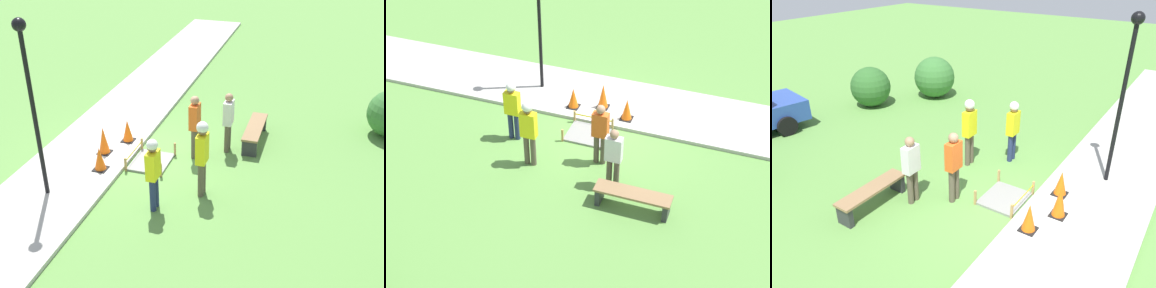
{
  "view_description": "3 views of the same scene",
  "coord_description": "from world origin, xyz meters",
  "views": [
    {
      "loc": [
        10.4,
        4.64,
        6.43
      ],
      "look_at": [
        0.93,
        1.82,
        1.04
      ],
      "focal_mm": 45.0,
      "sensor_mm": 36.0,
      "label": 1
    },
    {
      "loc": [
        -3.76,
        12.73,
        9.5
      ],
      "look_at": [
        0.14,
        1.98,
        0.79
      ],
      "focal_mm": 55.0,
      "sensor_mm": 36.0,
      "label": 2
    },
    {
      "loc": [
        -6.21,
        -2.75,
        5.16
      ],
      "look_at": [
        0.62,
        1.86,
        1.0
      ],
      "focal_mm": 35.0,
      "sensor_mm": 36.0,
      "label": 3
    }
  ],
  "objects": [
    {
      "name": "traffic_cone_far_patch",
      "position": [
        0.38,
        -0.77,
        0.47
      ],
      "size": [
        0.34,
        0.34,
        0.75
      ],
      "color": "black",
      "rests_on": "sidewalk"
    },
    {
      "name": "park_bench",
      "position": [
        -1.53,
        2.91,
        0.36
      ],
      "size": [
        1.8,
        0.44,
        0.5
      ],
      "color": "#2D2D33",
      "rests_on": "ground_plane"
    },
    {
      "name": "worker_supervisor",
      "position": [
        2.2,
        1.32,
        1.03
      ],
      "size": [
        0.4,
        0.25,
        1.74
      ],
      "color": "navy",
      "rests_on": "ground_plane"
    },
    {
      "name": "worker_assistant",
      "position": [
        1.36,
        2.18,
        1.13
      ],
      "size": [
        0.4,
        0.27,
        1.87
      ],
      "color": "brown",
      "rests_on": "ground_plane"
    },
    {
      "name": "bystander_in_gray_shirt",
      "position": [
        -0.86,
        2.29,
        0.94
      ],
      "size": [
        0.4,
        0.22,
        1.66
      ],
      "color": "brown",
      "rests_on": "ground_plane"
    },
    {
      "name": "lamppost_near",
      "position": [
        2.47,
        -1.23,
        2.74
      ],
      "size": [
        0.28,
        0.28,
        4.05
      ],
      "color": "black",
      "rests_on": "sidewalk"
    },
    {
      "name": "bystander_in_orange_shirt",
      "position": [
        -0.28,
        1.53,
        0.98
      ],
      "size": [
        0.4,
        0.23,
        1.73
      ],
      "color": "brown",
      "rests_on": "ground_plane"
    },
    {
      "name": "shrub_rounded_near",
      "position": [
        5.22,
        6.39,
        0.8
      ],
      "size": [
        1.61,
        1.61,
        1.61
      ],
      "color": "#387033",
      "rests_on": "ground_plane"
    },
    {
      "name": "sidewalk",
      "position": [
        0.0,
        -1.24,
        0.05
      ],
      "size": [
        28.0,
        2.47,
        0.1
      ],
      "color": "#ADAAA3",
      "rests_on": "ground_plane"
    },
    {
      "name": "wet_concrete_patch",
      "position": [
        0.38,
        0.54,
        0.04
      ],
      "size": [
        1.15,
        0.99,
        0.38
      ],
      "color": "gray",
      "rests_on": "ground_plane"
    },
    {
      "name": "traffic_cone_sidewalk_edge",
      "position": [
        1.19,
        -0.5,
        0.4
      ],
      "size": [
        0.34,
        0.34,
        0.61
      ],
      "color": "black",
      "rests_on": "sidewalk"
    },
    {
      "name": "ground_plane",
      "position": [
        0.0,
        0.0,
        0.0
      ],
      "size": [
        60.0,
        60.0,
        0.0
      ],
      "primitive_type": "plane",
      "color": "#5B8E42"
    },
    {
      "name": "traffic_cone_near_patch",
      "position": [
        -0.42,
        -0.44,
        0.41
      ],
      "size": [
        0.34,
        0.34,
        0.63
      ],
      "color": "black",
      "rests_on": "sidewalk"
    },
    {
      "name": "shrub_rounded_far",
      "position": [
        3.04,
        7.74,
        0.74
      ],
      "size": [
        1.48,
        1.48,
        1.48
      ],
      "color": "#2D6028",
      "rests_on": "ground_plane"
    }
  ]
}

